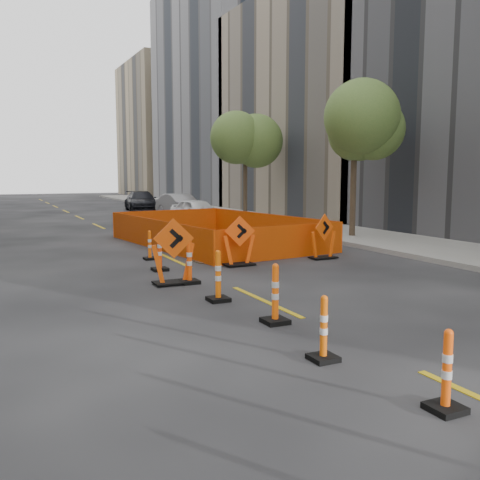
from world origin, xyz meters
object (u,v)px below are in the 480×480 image
parked_car_far (141,201)px  parked_car_near (197,211)px  parked_car_mid (180,205)px  channelizer_8 (150,245)px  channelizer_6 (189,261)px  channelizer_4 (275,294)px  channelizer_5 (218,276)px  channelizer_7 (160,252)px  channelizer_2 (447,371)px  channelizer_3 (324,328)px  chevron_sign_left (173,251)px  chevron_sign_right (323,236)px  chevron_sign_center (239,241)px

parked_car_far → parked_car_near: bearing=-83.0°
parked_car_mid → channelizer_8: bearing=-119.8°
channelizer_6 → channelizer_4: bearing=-87.6°
channelizer_5 → parked_car_mid: bearing=72.7°
channelizer_7 → parked_car_far: (5.89, 23.42, 0.18)m
channelizer_2 → channelizer_8: bearing=90.0°
channelizer_3 → chevron_sign_left: bearing=92.1°
channelizer_3 → parked_car_near: size_ratio=0.25×
channelizer_7 → parked_car_near: parked_car_near is taller
chevron_sign_right → parked_car_near: size_ratio=0.36×
channelizer_6 → channelizer_3: bearing=-91.5°
channelizer_6 → parked_car_near: bearing=68.2°
channelizer_4 → chevron_sign_center: 6.09m
channelizer_4 → parked_car_far: (5.58, 29.40, 0.16)m
chevron_sign_center → parked_car_near: 13.50m
channelizer_7 → parked_car_mid: size_ratio=0.25×
channelizer_6 → channelizer_8: size_ratio=1.20×
channelizer_6 → chevron_sign_left: (-0.38, 0.07, 0.26)m
channelizer_5 → channelizer_6: 2.00m
parked_car_near → channelizer_7: bearing=-123.9°
channelizer_6 → chevron_sign_right: size_ratio=0.77×
channelizer_4 → channelizer_3: bearing=-99.3°
channelizer_2 → channelizer_4: bearing=89.6°
channelizer_5 → parked_car_far: (5.84, 27.41, 0.16)m
channelizer_3 → channelizer_6: bearing=88.5°
chevron_sign_left → chevron_sign_center: bearing=47.1°
channelizer_4 → chevron_sign_right: size_ratio=0.77×
channelizer_5 → chevron_sign_center: (2.29, 3.74, 0.19)m
parked_car_mid → parked_car_far: parked_car_mid is taller
chevron_sign_right → parked_car_far: size_ratio=0.29×
parked_car_mid → channelizer_7: bearing=-118.3°
channelizer_4 → channelizer_8: channelizer_4 is taller
channelizer_4 → chevron_sign_left: bearing=97.7°
channelizer_2 → parked_car_far: (5.61, 33.39, 0.22)m
channelizer_2 → parked_car_mid: bearing=76.8°
channelizer_5 → chevron_sign_left: size_ratio=0.68×
chevron_sign_center → chevron_sign_right: size_ratio=1.03×
channelizer_4 → chevron_sign_center: bearing=70.5°
channelizer_4 → chevron_sign_center: chevron_sign_center is taller
channelizer_7 → chevron_sign_center: size_ratio=0.73×
channelizer_6 → chevron_sign_center: bearing=38.5°
channelizer_7 → parked_car_near: 14.09m
chevron_sign_right → parked_car_near: chevron_sign_right is taller
parked_car_near → parked_car_mid: size_ratio=0.91×
channelizer_2 → parked_car_far: size_ratio=0.20×
channelizer_3 → channelizer_5: 3.99m
parked_car_near → parked_car_mid: 4.98m
channelizer_8 → chevron_sign_left: chevron_sign_left is taller
chevron_sign_left → parked_car_far: bearing=90.5°
channelizer_5 → chevron_sign_center: size_ratio=0.74×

